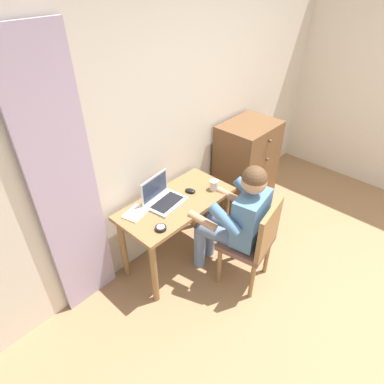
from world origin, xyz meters
TOP-DOWN VIEW (x-y plane):
  - wall_back at (0.00, 2.20)m, footprint 4.80×0.05m
  - curtain_panel at (-1.32, 2.13)m, footprint 0.47×0.03m
  - desk at (-0.51, 1.87)m, footprint 1.07×0.53m
  - dresser at (0.63, 1.90)m, footprint 0.63×0.51m
  - chair at (-0.25, 1.19)m, footprint 0.48×0.47m
  - person_seated at (-0.28, 1.37)m, footprint 0.60×0.63m
  - laptop at (-0.59, 1.95)m, footprint 0.37×0.30m
  - computer_mouse at (-0.31, 1.87)m, footprint 0.09×0.11m
  - desk_clock at (-0.85, 1.69)m, footprint 0.09×0.09m
  - notebook_pad at (-0.86, 1.99)m, footprint 0.24×0.19m
  - coffee_mug at (-0.13, 1.74)m, footprint 0.12×0.08m

SIDE VIEW (x-z plane):
  - chair at x=-0.25m, z-range 0.06..0.95m
  - dresser at x=0.63m, z-range 0.00..1.07m
  - desk at x=-0.51m, z-range 0.23..0.95m
  - person_seated at x=-0.28m, z-range 0.08..1.29m
  - notebook_pad at x=-0.86m, z-range 0.71..0.73m
  - desk_clock at x=-0.85m, z-range 0.71..0.74m
  - computer_mouse at x=-0.31m, z-range 0.71..0.75m
  - coffee_mug at x=-0.13m, z-range 0.71..0.81m
  - laptop at x=-0.59m, z-range 0.65..0.88m
  - curtain_panel at x=-1.32m, z-range 0.00..2.22m
  - wall_back at x=0.00m, z-range 0.00..2.50m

